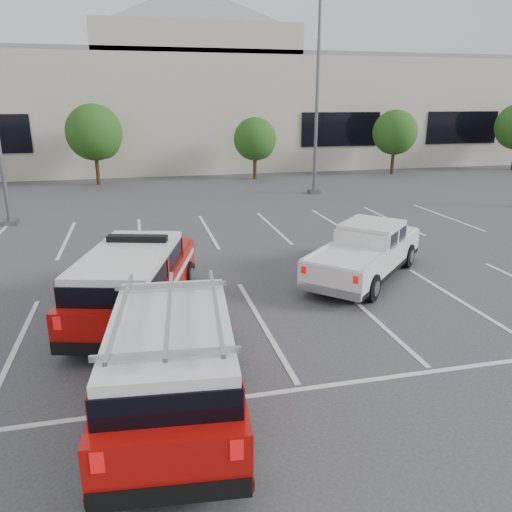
% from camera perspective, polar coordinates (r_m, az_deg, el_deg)
% --- Properties ---
extents(ground, '(120.00, 120.00, 0.00)m').
position_cam_1_polar(ground, '(11.84, 0.75, -7.80)').
color(ground, '#353538').
rests_on(ground, ground).
extents(stall_markings, '(23.00, 15.00, 0.01)m').
position_cam_1_polar(stall_markings, '(15.94, -3.19, -1.04)').
color(stall_markings, silver).
rests_on(stall_markings, ground).
extents(convention_building, '(60.00, 16.99, 13.20)m').
position_cam_1_polar(convention_building, '(42.35, -10.00, 16.74)').
color(convention_building, beige).
rests_on(convention_building, ground).
extents(tree_mid_left, '(3.37, 3.37, 4.85)m').
position_cam_1_polar(tree_mid_left, '(32.57, -17.84, 13.09)').
color(tree_mid_left, '#3F2B19').
rests_on(tree_mid_left, ground).
extents(tree_mid_right, '(2.77, 2.77, 3.99)m').
position_cam_1_polar(tree_mid_right, '(33.43, 0.01, 13.06)').
color(tree_mid_right, '#3F2B19').
rests_on(tree_mid_right, ground).
extents(tree_right, '(3.07, 3.07, 4.42)m').
position_cam_1_polar(tree_right, '(37.03, 15.67, 13.28)').
color(tree_right, '#3F2B19').
rests_on(tree_right, ground).
extents(light_pole_mid, '(0.90, 0.60, 10.24)m').
position_cam_1_polar(light_pole_mid, '(28.09, 7.00, 17.59)').
color(light_pole_mid, '#59595E').
rests_on(light_pole_mid, ground).
extents(fire_chief_suv, '(3.35, 5.73, 1.90)m').
position_cam_1_polar(fire_chief_suv, '(12.37, -13.61, -3.28)').
color(fire_chief_suv, '#9C0A07').
rests_on(fire_chief_suv, ground).
extents(white_pickup, '(4.91, 4.88, 1.58)m').
position_cam_1_polar(white_pickup, '(15.04, 12.38, -0.07)').
color(white_pickup, silver).
rests_on(white_pickup, ground).
extents(ladder_suv, '(2.53, 5.37, 2.05)m').
position_cam_1_polar(ladder_suv, '(8.62, -9.42, -12.22)').
color(ladder_suv, '#9C0A07').
rests_on(ladder_suv, ground).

